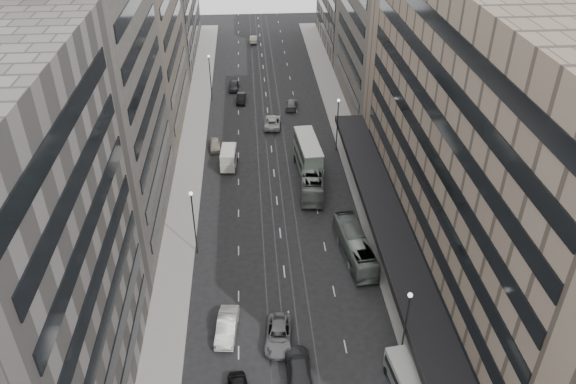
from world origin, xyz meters
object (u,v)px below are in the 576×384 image
object	(u,v)px
panel_van	(229,158)
sedan_1	(227,326)
pedestrian	(425,375)
vw_microbus	(403,375)
sedan_2	(279,335)
double_decker	(308,156)
bus_far	(312,176)
bus_near	(355,246)

from	to	relation	value
panel_van	sedan_1	distance (m)	31.55
panel_van	pedestrian	distance (m)	42.49
vw_microbus	pedestrian	world-z (taller)	vw_microbus
sedan_1	sedan_2	world-z (taller)	sedan_1
sedan_1	sedan_2	size ratio (longest dim) A/B	0.96
double_decker	panel_van	world-z (taller)	double_decker
bus_far	pedestrian	size ratio (longest dim) A/B	6.35
bus_near	pedestrian	world-z (taller)	bus_near
bus_far	sedan_1	size ratio (longest dim) A/B	2.29
panel_van	sedan_1	xyz separation A→B (m)	(0.26, -31.54, -0.73)
bus_far	sedan_1	bearing A→B (deg)	72.58
vw_microbus	panel_van	bearing A→B (deg)	104.80
panel_van	sedan_1	world-z (taller)	panel_van
bus_near	sedan_2	distance (m)	15.08
bus_near	sedan_1	size ratio (longest dim) A/B	2.05
bus_near	sedan_2	size ratio (longest dim) A/B	1.96
vw_microbus	pedestrian	distance (m)	1.98
sedan_1	pedestrian	world-z (taller)	pedestrian
panel_van	sedan_1	size ratio (longest dim) A/B	0.90
double_decker	pedestrian	bearing A→B (deg)	-84.18
bus_far	sedan_2	bearing A→B (deg)	83.08
double_decker	vw_microbus	size ratio (longest dim) A/B	1.95
sedan_1	sedan_2	distance (m)	5.05
bus_far	pedestrian	world-z (taller)	bus_far
bus_far	panel_van	distance (m)	12.78
bus_near	bus_far	bearing A→B (deg)	-83.93
double_decker	bus_far	bearing A→B (deg)	-92.01
double_decker	sedan_1	size ratio (longest dim) A/B	1.81
sedan_2	panel_van	bearing A→B (deg)	105.03
panel_van	bus_far	bearing A→B (deg)	-24.70
sedan_1	pedestrian	xyz separation A→B (m)	(17.23, -7.19, 0.23)
panel_van	sedan_2	distance (m)	33.30
bus_near	sedan_1	distance (m)	17.65
vw_microbus	panel_van	world-z (taller)	panel_van
double_decker	vw_microbus	bearing A→B (deg)	-87.20
panel_van	pedestrian	size ratio (longest dim) A/B	2.50
bus_near	bus_far	world-z (taller)	bus_far
sedan_2	pedestrian	distance (m)	13.67
vw_microbus	bus_near	bearing A→B (deg)	86.54
bus_far	pedestrian	distance (m)	33.21
double_decker	pedestrian	size ratio (longest dim) A/B	5.02
vw_microbus	sedan_1	world-z (taller)	vw_microbus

